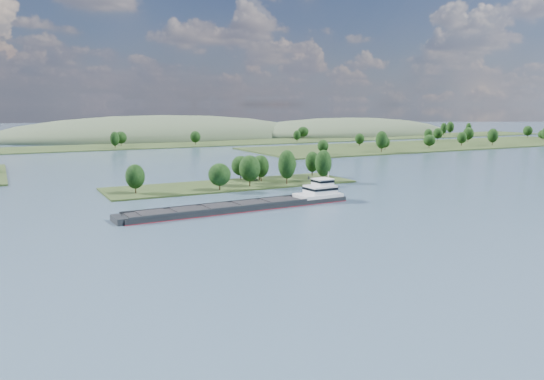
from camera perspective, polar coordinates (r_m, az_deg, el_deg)
ground at (r=160.02m, az=4.12°, el=-2.43°), size 1800.00×1800.00×0.00m
tree_island at (r=213.68m, az=-2.54°, el=1.66°), size 100.00×31.29×15.00m
right_bank at (r=444.25m, az=17.84°, el=4.72°), size 320.00×90.00×15.76m
back_shoreline at (r=424.36m, az=-15.00°, el=4.61°), size 900.00×60.00×15.08m
hill_east at (r=593.17m, az=8.06°, el=5.98°), size 260.00×140.00×36.00m
hill_west at (r=533.95m, az=-11.82°, el=5.53°), size 320.00×160.00×44.00m
cargo_barge at (r=166.39m, az=-1.89°, el=-1.50°), size 76.82×13.37×10.34m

